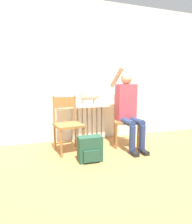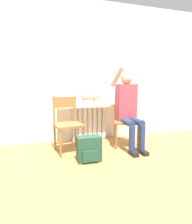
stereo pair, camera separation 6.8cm
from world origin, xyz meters
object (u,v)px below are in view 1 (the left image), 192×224
Objects in this scene: chair_right at (126,119)px; person at (128,107)px; backpack at (90,149)px; cat at (90,97)px; chair_left at (68,123)px.

person is at bearing -78.05° from chair_right.
cat is at bearing 73.90° from backpack.
backpack is at bearing -153.57° from person.
person is (1.04, -0.11, 0.25)m from chair_left.
chair_left is 2.52× the size of backpack.
chair_left is 1.07m from person.
chair_right is 1.01m from backpack.
chair_left is 1.05m from chair_right.
person is at bearing -48.08° from cat.
chair_right is 0.81m from cat.
person reaches higher than chair_left.
person is 0.80m from cat.
backpack is (-0.29, -0.99, -0.68)m from cat.
person is at bearing -14.86° from chair_left.
chair_left reaches higher than backpack.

